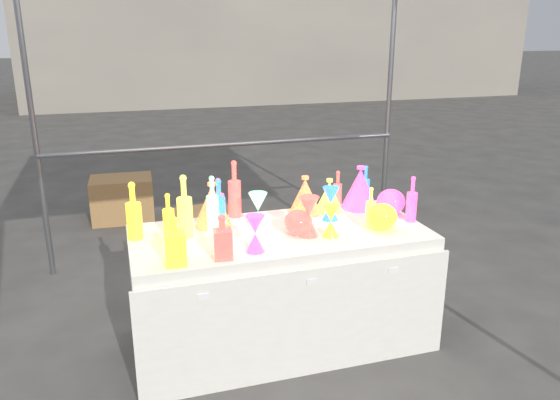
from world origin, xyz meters
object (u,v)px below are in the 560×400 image
object	(u,v)px
decanter_0	(175,241)
lampshade_0	(212,204)
globe_0	(382,218)
hourglass_0	(309,216)
display_table	(280,287)
bottle_0	(134,211)
cardboard_box_closed	(122,199)

from	to	relation	value
decanter_0	lampshade_0	world-z (taller)	lampshade_0
globe_0	hourglass_0	bearing A→B (deg)	175.60
hourglass_0	globe_0	bearing A→B (deg)	-4.40
display_table	globe_0	xyz separation A→B (m)	(0.61, -0.15, 0.45)
bottle_0	decanter_0	xyz separation A→B (m)	(0.18, -0.45, -0.04)
decanter_0	hourglass_0	bearing A→B (deg)	15.37
hourglass_0	lampshade_0	xyz separation A→B (m)	(-0.51, 0.35, 0.02)
globe_0	lampshade_0	xyz separation A→B (m)	(-0.98, 0.38, 0.07)
hourglass_0	cardboard_box_closed	bearing A→B (deg)	109.93
display_table	decanter_0	distance (m)	0.89
display_table	globe_0	world-z (taller)	globe_0
display_table	hourglass_0	xyz separation A→B (m)	(0.14, -0.11, 0.50)
display_table	cardboard_box_closed	xyz separation A→B (m)	(-0.89, 2.74, -0.15)
hourglass_0	display_table	bearing A→B (deg)	141.42
cardboard_box_closed	decanter_0	world-z (taller)	decanter_0
bottle_0	display_table	bearing A→B (deg)	-9.55
decanter_0	globe_0	xyz separation A→B (m)	(1.27, 0.15, -0.06)
display_table	lampshade_0	xyz separation A→B (m)	(-0.37, 0.24, 0.52)
cardboard_box_closed	decanter_0	size ratio (longest dim) A/B	2.35
display_table	hourglass_0	distance (m)	0.53
bottle_0	decanter_0	world-z (taller)	bottle_0
lampshade_0	cardboard_box_closed	bearing A→B (deg)	89.21
display_table	lampshade_0	bearing A→B (deg)	147.49
display_table	lampshade_0	size ratio (longest dim) A/B	6.58
bottle_0	hourglass_0	bearing A→B (deg)	-14.44
decanter_0	hourglass_0	distance (m)	0.83
display_table	lampshade_0	distance (m)	0.68
display_table	cardboard_box_closed	size ratio (longest dim) A/B	2.94
bottle_0	hourglass_0	xyz separation A→B (m)	(0.99, -0.26, -0.05)
cardboard_box_closed	hourglass_0	xyz separation A→B (m)	(1.03, -2.85, 0.64)
bottle_0	decanter_0	distance (m)	0.48
globe_0	lampshade_0	world-z (taller)	lampshade_0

